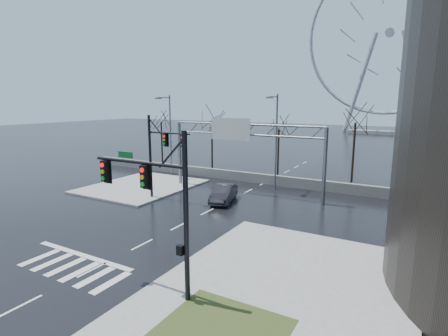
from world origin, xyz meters
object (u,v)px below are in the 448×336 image
Objects in this scene: ferris_wheel at (389,40)px; signal_mast_far at (159,150)px; signal_mast_near at (161,198)px; sign_gantry at (241,143)px; car at (224,193)px.

signal_mast_far is at bearing -97.20° from ferris_wheel.
ferris_wheel reaches higher than signal_mast_near.
sign_gantry is at bearing 47.53° from signal_mast_far.
car is (-5.44, 15.40, -4.09)m from signal_mast_near.
signal_mast_near is at bearing -85.17° from car.
signal_mast_near is at bearing -73.81° from sign_gantry.
signal_mast_far is (-11.01, 13.00, -0.04)m from signal_mast_near.
signal_mast_near is at bearing -49.74° from signal_mast_far.
car is at bearing -88.81° from sign_gantry.
ferris_wheel is 10.72× the size of car.
signal_mast_far is 1.68× the size of car.
sign_gantry is 82.91m from ferris_wheel.
ferris_wheel reaches higher than signal_mast_far.
ferris_wheel is (-0.14, 99.04, 21.26)m from signal_mast_near.
signal_mast_near is at bearing -89.92° from ferris_wheel.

